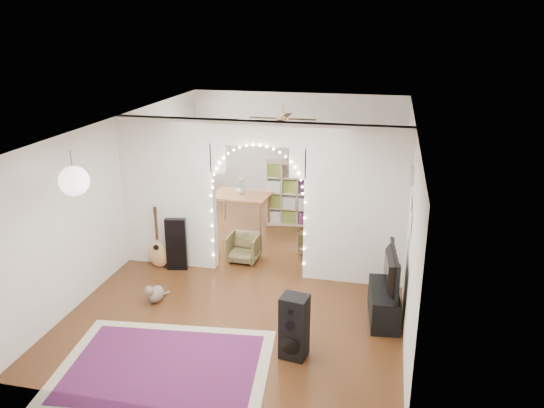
% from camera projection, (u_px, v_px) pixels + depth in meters
% --- Properties ---
extents(floor, '(7.50, 7.50, 0.00)m').
position_uv_depth(floor, '(259.00, 271.00, 9.51)').
color(floor, black).
rests_on(floor, ground).
extents(ceiling, '(5.00, 7.50, 0.02)m').
position_uv_depth(ceiling, '(258.00, 121.00, 8.64)').
color(ceiling, white).
rests_on(ceiling, wall_back).
extents(wall_back, '(5.00, 0.02, 2.70)m').
position_uv_depth(wall_back, '(297.00, 150.00, 12.53)').
color(wall_back, silver).
rests_on(wall_back, floor).
extents(wall_front, '(5.00, 0.02, 2.70)m').
position_uv_depth(wall_front, '(173.00, 309.00, 5.62)').
color(wall_front, silver).
rests_on(wall_front, floor).
extents(wall_left, '(0.02, 7.50, 2.70)m').
position_uv_depth(wall_left, '(125.00, 190.00, 9.59)').
color(wall_left, silver).
rests_on(wall_left, floor).
extents(wall_right, '(0.02, 7.50, 2.70)m').
position_uv_depth(wall_right, '(409.00, 210.00, 8.56)').
color(wall_right, silver).
rests_on(wall_right, floor).
extents(divider_wall, '(5.00, 0.20, 2.70)m').
position_uv_depth(divider_wall, '(259.00, 195.00, 9.05)').
color(divider_wall, silver).
rests_on(divider_wall, floor).
extents(fairy_lights, '(1.64, 0.04, 1.60)m').
position_uv_depth(fairy_lights, '(257.00, 191.00, 8.89)').
color(fairy_lights, '#FFEABF').
rests_on(fairy_lights, divider_wall).
extents(window, '(0.04, 1.20, 1.40)m').
position_uv_depth(window, '(166.00, 158.00, 11.20)').
color(window, white).
rests_on(window, wall_left).
extents(wall_clock, '(0.03, 0.31, 0.31)m').
position_uv_depth(wall_clock, '(412.00, 175.00, 7.76)').
color(wall_clock, white).
rests_on(wall_clock, wall_right).
extents(picture_frames, '(0.02, 0.50, 0.70)m').
position_uv_depth(picture_frames, '(410.00, 223.00, 7.59)').
color(picture_frames, white).
rests_on(picture_frames, wall_right).
extents(paper_lantern, '(0.40, 0.40, 0.40)m').
position_uv_depth(paper_lantern, '(74.00, 181.00, 6.96)').
color(paper_lantern, white).
rests_on(paper_lantern, ceiling).
extents(ceiling_fan, '(1.10, 1.10, 0.30)m').
position_uv_depth(ceiling_fan, '(283.00, 119.00, 10.58)').
color(ceiling_fan, '#D58E47').
rests_on(ceiling_fan, ceiling).
extents(area_rug, '(2.89, 2.29, 0.02)m').
position_uv_depth(area_rug, '(164.00, 368.00, 6.83)').
color(area_rug, maroon).
rests_on(area_rug, floor).
extents(guitar_case, '(0.38, 0.19, 0.96)m').
position_uv_depth(guitar_case, '(176.00, 244.00, 9.43)').
color(guitar_case, black).
rests_on(guitar_case, floor).
extents(acoustic_guitar, '(0.41, 0.20, 0.98)m').
position_uv_depth(acoustic_guitar, '(158.00, 245.00, 9.52)').
color(acoustic_guitar, tan).
rests_on(acoustic_guitar, floor).
extents(tabby_cat, '(0.32, 0.53, 0.35)m').
position_uv_depth(tabby_cat, '(155.00, 294.00, 8.41)').
color(tabby_cat, brown).
rests_on(tabby_cat, floor).
extents(floor_speaker, '(0.39, 0.35, 0.89)m').
position_uv_depth(floor_speaker, '(294.00, 327.00, 6.95)').
color(floor_speaker, black).
rests_on(floor_speaker, floor).
extents(media_console, '(0.50, 1.03, 0.50)m').
position_uv_depth(media_console, '(383.00, 304.00, 7.89)').
color(media_console, black).
rests_on(media_console, floor).
extents(tv, '(0.25, 1.08, 0.62)m').
position_uv_depth(tv, '(386.00, 270.00, 7.71)').
color(tv, black).
rests_on(tv, media_console).
extents(bookcase, '(1.43, 0.55, 1.43)m').
position_uv_depth(bookcase, '(298.00, 193.00, 11.49)').
color(bookcase, beige).
rests_on(bookcase, floor).
extents(dining_table, '(1.26, 0.89, 0.76)m').
position_uv_depth(dining_table, '(241.00, 198.00, 11.29)').
color(dining_table, brown).
rests_on(dining_table, floor).
extents(flower_vase, '(0.20, 0.20, 0.19)m').
position_uv_depth(flower_vase, '(241.00, 190.00, 11.23)').
color(flower_vase, silver).
rests_on(flower_vase, dining_table).
extents(dining_chair_left, '(0.56, 0.58, 0.51)m').
position_uv_depth(dining_chair_left, '(243.00, 248.00, 9.84)').
color(dining_chair_left, brown).
rests_on(dining_chair_left, floor).
extents(dining_chair_right, '(0.70, 0.71, 0.49)m').
position_uv_depth(dining_chair_right, '(316.00, 243.00, 10.07)').
color(dining_chair_right, brown).
rests_on(dining_chair_right, floor).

